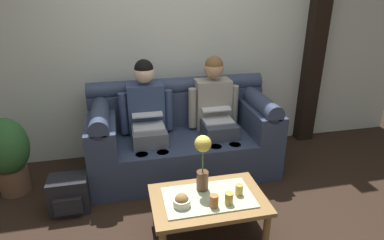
% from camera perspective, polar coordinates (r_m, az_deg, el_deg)
% --- Properties ---
extents(ground_plane, '(14.00, 14.00, 0.00)m').
position_cam_1_polar(ground_plane, '(2.85, 3.17, -19.88)').
color(ground_plane, black).
extents(back_wall_patterned, '(6.00, 0.12, 2.90)m').
position_cam_1_polar(back_wall_patterned, '(3.79, -3.50, 15.49)').
color(back_wall_patterned, silver).
rests_on(back_wall_patterned, ground_plane).
extents(timber_pillar, '(0.20, 0.20, 2.90)m').
position_cam_1_polar(timber_pillar, '(4.30, 20.88, 14.98)').
color(timber_pillar, black).
rests_on(timber_pillar, ground_plane).
extents(couch, '(1.93, 0.88, 0.96)m').
position_cam_1_polar(couch, '(3.58, -1.70, -2.88)').
color(couch, '#2D3851').
rests_on(couch, ground_plane).
extents(person_left, '(0.56, 0.67, 1.22)m').
position_cam_1_polar(person_left, '(3.42, -7.79, 0.81)').
color(person_left, '#595B66').
rests_on(person_left, ground_plane).
extents(person_right, '(0.56, 0.67, 1.22)m').
position_cam_1_polar(person_right, '(3.55, 4.07, 1.78)').
color(person_right, '#383D4C').
rests_on(person_right, ground_plane).
extents(coffee_table, '(0.91, 0.59, 0.35)m').
position_cam_1_polar(coffee_table, '(2.71, 2.83, -14.03)').
color(coffee_table, olive).
rests_on(coffee_table, ground_plane).
extents(flower_vase, '(0.13, 0.13, 0.48)m').
position_cam_1_polar(flower_vase, '(2.62, 1.87, -6.77)').
color(flower_vase, brown).
rests_on(flower_vase, coffee_table).
extents(snack_bowl, '(0.13, 0.13, 0.11)m').
position_cam_1_polar(snack_bowl, '(2.57, -1.80, -13.88)').
color(snack_bowl, silver).
rests_on(snack_bowl, coffee_table).
extents(cup_near_left, '(0.06, 0.06, 0.09)m').
position_cam_1_polar(cup_near_left, '(2.71, 8.17, -11.87)').
color(cup_near_left, gold).
rests_on(cup_near_left, coffee_table).
extents(cup_near_right, '(0.07, 0.07, 0.10)m').
position_cam_1_polar(cup_near_right, '(2.60, 6.43, -13.35)').
color(cup_near_right, gold).
rests_on(cup_near_right, coffee_table).
extents(cup_far_center, '(0.07, 0.07, 0.10)m').
position_cam_1_polar(cup_far_center, '(2.56, 3.84, -13.84)').
color(cup_far_center, '#B26633').
rests_on(cup_far_center, coffee_table).
extents(backpack_left, '(0.34, 0.29, 0.33)m').
position_cam_1_polar(backpack_left, '(3.23, -20.47, -12.00)').
color(backpack_left, black).
rests_on(backpack_left, ground_plane).
extents(potted_plant, '(0.40, 0.40, 0.78)m').
position_cam_1_polar(potted_plant, '(3.59, -29.28, -4.97)').
color(potted_plant, brown).
rests_on(potted_plant, ground_plane).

